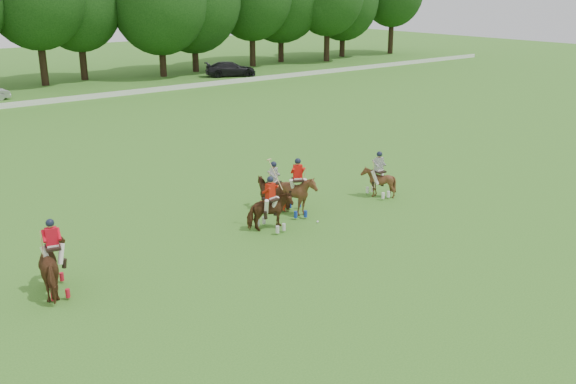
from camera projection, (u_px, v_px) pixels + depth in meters
ground at (325, 270)px, 21.82m from camera, size 180.00×180.00×0.00m
boundary_rail at (4, 106)px, 50.14m from camera, size 120.00×0.10×0.44m
car_right at (231, 69)px, 67.55m from camera, size 5.71×4.05×1.54m
polo_red_a at (55, 266)px, 19.99m from camera, size 1.37×2.26×2.47m
polo_red_b at (271, 211)px, 25.17m from camera, size 1.66×1.48×2.76m
polo_red_c at (298, 194)px, 26.90m from camera, size 1.99×2.07×2.44m
polo_stripe_a at (274, 193)px, 27.54m from camera, size 1.49×1.81×2.13m
polo_stripe_b at (378, 181)px, 29.17m from camera, size 1.17×1.30×2.13m
polo_ball at (318, 222)px, 26.17m from camera, size 0.09×0.09×0.09m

